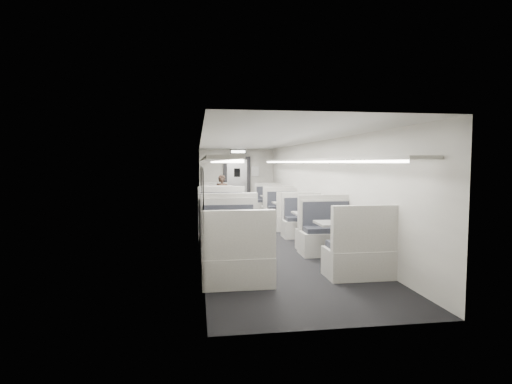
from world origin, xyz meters
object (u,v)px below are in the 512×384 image
object	(u,v)px
booth_left_a	(215,206)
exit_sign	(238,152)
booth_right_a	(273,206)
booth_right_c	(311,227)
booth_left_c	(224,227)
booth_right_b	(287,214)
vestibule_door	(237,183)
booth_right_d	(342,243)
passenger	(222,196)
booth_left_d	(233,248)
booth_left_b	(218,214)

from	to	relation	value
booth_left_a	exit_sign	world-z (taller)	exit_sign
booth_right_a	booth_right_c	xyz separation A→B (m)	(0.00, -4.68, -0.00)
booth_left_c	booth_right_b	xyz separation A→B (m)	(2.00, 2.46, -0.06)
booth_right_b	booth_left_c	bearing A→B (deg)	-129.08
booth_left_c	vestibule_door	world-z (taller)	vestibule_door
booth_right_a	vestibule_door	size ratio (longest dim) A/B	0.98
booth_right_a	booth_left_c	bearing A→B (deg)	-113.40
booth_right_c	booth_right_d	xyz separation A→B (m)	(0.00, -1.94, 0.03)
booth_right_c	passenger	world-z (taller)	passenger
booth_left_d	booth_right_c	distance (m)	2.90
booth_left_c	booth_left_d	size ratio (longest dim) A/B	1.08
booth_left_a	booth_right_d	world-z (taller)	booth_right_d
booth_right_c	booth_right_d	world-z (taller)	booth_right_d
booth_left_d	exit_sign	world-z (taller)	exit_sign
passenger	vestibule_door	size ratio (longest dim) A/B	0.69
booth_right_a	exit_sign	xyz separation A→B (m)	(-1.00, 2.11, 1.91)
passenger	booth_right_b	bearing A→B (deg)	-36.33
booth_right_d	booth_left_a	bearing A→B (deg)	106.46
booth_left_c	booth_left_d	distance (m)	2.16
booth_right_d	vestibule_door	xyz separation A→B (m)	(-1.00, 9.22, 0.64)
booth_right_c	passenger	size ratio (longest dim) A/B	1.42
booth_left_b	passenger	world-z (taller)	passenger
vestibule_door	exit_sign	xyz separation A→B (m)	(0.00, -0.49, 1.24)
booth_right_b	vestibule_door	world-z (taller)	vestibule_door
booth_left_a	booth_left_b	bearing A→B (deg)	-90.00
booth_right_c	booth_left_c	bearing A→B (deg)	178.22
booth_right_b	booth_left_d	bearing A→B (deg)	-113.39
booth_left_c	exit_sign	bearing A→B (deg)	81.55
booth_left_d	booth_right_a	world-z (taller)	booth_left_d
booth_left_c	booth_right_c	size ratio (longest dim) A/B	1.15
booth_left_d	booth_right_b	xyz separation A→B (m)	(2.00, 4.62, -0.03)
booth_left_a	booth_right_d	size ratio (longest dim) A/B	0.94
booth_right_d	vestibule_door	size ratio (longest dim) A/B	1.06
booth_right_c	exit_sign	xyz separation A→B (m)	(-1.00, 6.79, 1.91)
booth_right_c	exit_sign	bearing A→B (deg)	98.38
booth_left_a	booth_right_d	distance (m)	7.06
booth_left_d	passenger	xyz separation A→B (m)	(0.23, 6.73, 0.33)
booth_left_c	booth_left_b	bearing A→B (deg)	90.00
booth_left_a	booth_right_a	bearing A→B (deg)	-4.22
booth_left_d	booth_left_a	bearing A→B (deg)	90.00
booth_right_c	vestibule_door	world-z (taller)	vestibule_door
booth_right_c	vestibule_door	xyz separation A→B (m)	(-1.00, 7.28, 0.67)
vestibule_door	booth_right_d	bearing A→B (deg)	-83.81
booth_left_d	booth_left_c	bearing A→B (deg)	90.00
passenger	booth_left_c	bearing A→B (deg)	-79.30
booth_left_b	booth_left_d	size ratio (longest dim) A/B	0.91
booth_left_a	exit_sign	size ratio (longest dim) A/B	3.40
passenger	booth_right_d	bearing A→B (deg)	-61.34
booth_left_c	passenger	bearing A→B (deg)	87.13
booth_left_a	exit_sign	xyz separation A→B (m)	(1.00, 1.96, 1.90)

